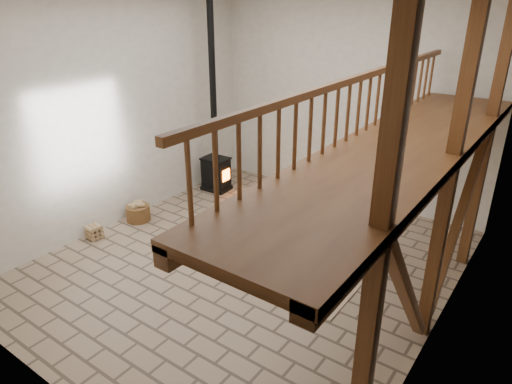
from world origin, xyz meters
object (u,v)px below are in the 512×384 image
Objects in this scene: log_basket at (138,212)px; log_stack at (94,232)px; dining_table at (289,244)px; wood_stove at (215,150)px.

log_basket is 1.64× the size of log_stack.
dining_table is 5.94× the size of log_stack.
log_stack is (-0.09, -1.14, -0.05)m from log_basket.
dining_table is 4.04m from wood_stove.
log_stack is at bearing -94.38° from log_basket.
dining_table reaches higher than log_stack.
wood_stove reaches higher than log_basket.
wood_stove is at bearing 160.25° from dining_table.
wood_stove is 2.63m from log_basket.
dining_table is at bearing 23.29° from log_stack.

